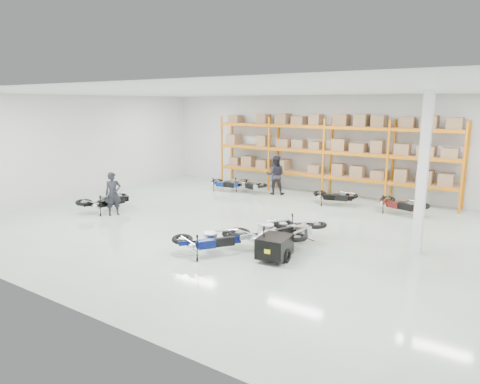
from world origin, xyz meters
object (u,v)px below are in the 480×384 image
Objects in this scene: moto_silver_left at (267,227)px; moto_back_b at (249,182)px; person_left at (113,194)px; person_back at (276,175)px; moto_touring_right at (301,227)px; trailer at (275,247)px; moto_back_c at (335,193)px; moto_blue_centre at (210,236)px; moto_black_far_left at (105,198)px; moto_back_d at (401,201)px; moto_back_a at (226,181)px.

moto_silver_left reaches higher than moto_back_b.
person_back reaches higher than person_left.
person_back is (-4.16, 5.92, 0.36)m from moto_touring_right.
trailer is 7.43m from person_left.
moto_back_c is 8.83m from person_left.
person_back reaches higher than moto_blue_centre.
moto_black_far_left is 11.35m from moto_back_d.
moto_back_d is (3.36, 7.50, -0.02)m from moto_blue_centre.
person_left is 7.43m from person_back.
trailer is (1.76, 0.55, -0.15)m from moto_blue_centre.
trailer is (8.05, -0.97, -0.17)m from moto_black_far_left.
moto_touring_right is 1.12× the size of moto_back_a.
person_left reaches higher than moto_back_a.
moto_blue_centre is 8.77m from moto_back_a.
moto_touring_right reaches higher than moto_back_b.
moto_back_b is (1.08, 0.36, 0.01)m from moto_back_a.
moto_back_d is (1.61, 5.35, -0.02)m from moto_touring_right.
person_left is (-5.61, 1.36, 0.28)m from moto_blue_centre.
moto_touring_right is 7.24m from person_back.
moto_back_a is at bearing -96.84° from moto_black_far_left.
moto_blue_centre is 1.07× the size of person_left.
person_back is at bearing 3.58° from person_left.
moto_touring_right is 7.42m from person_left.
trailer is 8.99m from moto_back_b.
moto_touring_right reaches higher than trailer.
moto_silver_left is 1.23× the size of moto_back_c.
moto_back_d reaches higher than moto_back_c.
person_left is (-1.98, -6.38, 0.32)m from moto_back_b.
moto_black_far_left is at bearing 120.20° from moto_back_c.
moto_silver_left is at bearing -60.33° from person_left.
moto_silver_left is at bearing -172.64° from moto_black_far_left.
trailer is 0.99× the size of person_left.
trailer is at bearing -126.30° from moto_blue_centre.
person_left is (-0.89, -6.03, 0.33)m from moto_back_a.
moto_touring_right is 1.08× the size of person_left.
moto_back_d is (9.65, 5.98, -0.04)m from moto_black_far_left.
moto_black_far_left is at bearing -176.95° from moto_touring_right.
moto_touring_right is at bearing 83.73° from trailer.
moto_back_a is at bearing 108.43° from moto_back_d.
moto_black_far_left is 1.14× the size of moto_back_b.
moto_back_b is 0.90× the size of person_back.
moto_black_far_left reaches higher than trailer.
moto_black_far_left is at bearing 139.43° from moto_back_d.
person_left reaches higher than moto_black_far_left.
moto_silver_left is 8.28m from moto_back_a.
person_back is (2.32, 0.68, 0.42)m from moto_back_a.
moto_back_b is (-5.39, 7.20, 0.10)m from trailer.
moto_silver_left is at bearing -124.49° from moto_back_b.
person_back is (3.89, 6.55, 0.34)m from moto_black_far_left.
moto_black_far_left is 1.16× the size of moto_back_c.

